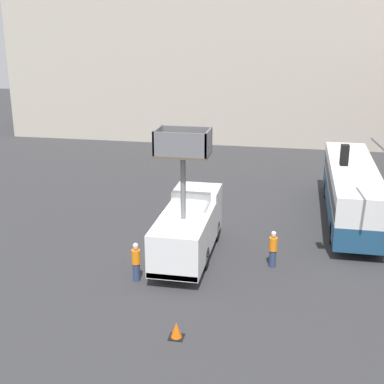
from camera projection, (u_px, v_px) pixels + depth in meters
The scene contains 7 objects.
ground_plane at pixel (179, 255), 25.98m from camera, with size 120.00×120.00×0.00m, color #333335.
building_backdrop_far at pixel (245, 34), 50.32m from camera, with size 44.00×10.00×19.45m.
utility_truck at pixel (188, 226), 25.28m from camera, with size 2.31×6.80×6.44m.
city_bus at pixel (351, 188), 30.11m from camera, with size 2.51×12.13×3.15m.
road_worker_near_truck at pixel (136, 262), 23.13m from camera, with size 0.38×0.38×1.77m.
road_worker_directing at pixel (273, 249), 24.47m from camera, with size 0.38×0.38×1.75m.
traffic_cone_near_truck at pixel (176, 331), 19.09m from camera, with size 0.53×0.53×0.61m.
Camera 1 is at (5.24, -23.24, 10.82)m, focal length 50.00 mm.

